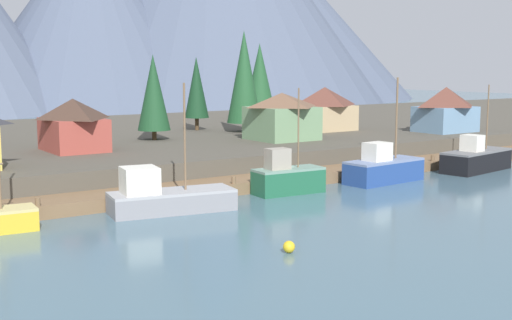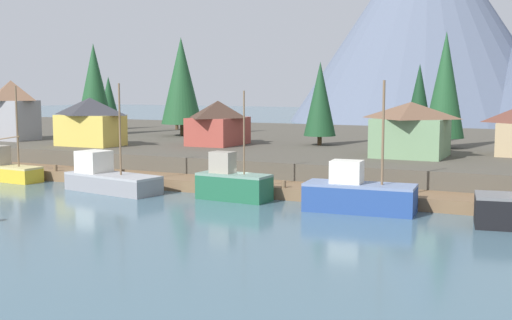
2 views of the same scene
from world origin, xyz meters
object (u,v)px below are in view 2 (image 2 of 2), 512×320
at_px(fishing_boat_green, 233,184).
at_px(conifer_back_left, 94,85).
at_px(conifer_near_right, 419,97).
at_px(conifer_mid_right, 320,99).
at_px(house_green, 411,129).
at_px(conifer_near_left, 176,97).
at_px(conifer_back_right, 445,85).
at_px(fishing_boat_grey, 109,178).
at_px(house_red, 218,122).
at_px(house_grey, 12,110).
at_px(conifer_centre, 109,97).
at_px(conifer_far_left, 181,81).
at_px(fishing_boat_blue, 358,194).
at_px(house_yellow, 90,121).
at_px(fishing_boat_yellow, 8,170).

height_order(fishing_boat_green, conifer_back_left, conifer_back_left).
distance_m(conifer_near_right, conifer_mid_right, 12.06).
bearing_deg(conifer_mid_right, house_green, -32.62).
bearing_deg(conifer_near_left, conifer_near_right, -12.30).
bearing_deg(conifer_near_left, conifer_back_right, -17.85).
bearing_deg(fishing_boat_grey, conifer_back_left, 141.00).
xyz_separation_m(house_red, house_grey, (-26.23, -5.22, 1.20)).
distance_m(house_red, conifer_centre, 32.87).
bearing_deg(house_green, conifer_mid_right, 147.38).
xyz_separation_m(conifer_back_right, conifer_far_left, (-34.93, 3.16, 0.60)).
bearing_deg(fishing_boat_blue, conifer_back_left, 145.79).
bearing_deg(conifer_mid_right, house_grey, -165.24).
bearing_deg(house_red, house_yellow, -150.34).
bearing_deg(conifer_back_left, fishing_boat_green, -35.88).
height_order(fishing_boat_grey, conifer_centre, conifer_centre).
bearing_deg(fishing_boat_grey, fishing_boat_green, 14.14).
distance_m(fishing_boat_grey, house_green, 28.23).
distance_m(conifer_near_left, conifer_far_left, 13.14).
bearing_deg(fishing_boat_green, fishing_boat_yellow, -176.01).
height_order(house_yellow, house_grey, house_grey).
height_order(fishing_boat_yellow, house_yellow, fishing_boat_yellow).
relative_size(fishing_boat_yellow, house_grey, 1.24).
height_order(conifer_near_right, conifer_back_right, conifer_back_right).
bearing_deg(conifer_far_left, fishing_boat_blue, -41.03).
distance_m(conifer_near_left, conifer_back_right, 44.64).
distance_m(fishing_boat_blue, conifer_centre, 62.24).
distance_m(fishing_boat_grey, house_red, 20.00).
distance_m(conifer_near_left, conifer_near_right, 39.59).
bearing_deg(conifer_centre, conifer_far_left, -20.73).
xyz_separation_m(fishing_boat_yellow, house_red, (13.05, 18.71, 4.03)).
bearing_deg(conifer_far_left, conifer_centre, 159.27).
xyz_separation_m(conifer_near_right, conifer_centre, (-48.53, 4.50, -0.41)).
relative_size(house_red, house_green, 1.05).
relative_size(conifer_near_right, conifer_centre, 1.14).
distance_m(fishing_boat_yellow, conifer_near_left, 39.95).
bearing_deg(conifer_back_right, conifer_near_left, 162.15).
height_order(fishing_boat_blue, house_green, fishing_boat_blue).
distance_m(house_green, conifer_mid_right, 14.36).
distance_m(fishing_boat_yellow, conifer_far_left, 29.93).
bearing_deg(conifer_back_right, conifer_far_left, 174.82).
bearing_deg(house_green, conifer_far_left, 158.89).
relative_size(fishing_boat_yellow, house_red, 1.29).
bearing_deg(house_red, fishing_boat_grey, -90.11).
relative_size(house_green, conifer_back_left, 0.54).
bearing_deg(fishing_boat_yellow, conifer_back_right, 38.93).
height_order(house_yellow, house_green, house_yellow).
bearing_deg(conifer_back_right, house_grey, -166.68).
height_order(house_grey, conifer_back_right, conifer_back_right).
height_order(fishing_boat_yellow, conifer_centre, conifer_centre).
relative_size(conifer_near_left, conifer_back_right, 0.69).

